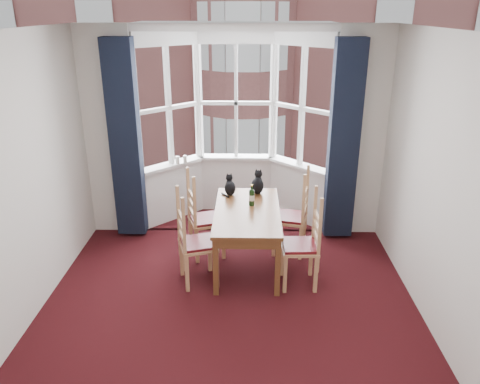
{
  "coord_description": "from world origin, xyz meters",
  "views": [
    {
      "loc": [
        0.2,
        -3.81,
        2.98
      ],
      "look_at": [
        0.1,
        1.05,
        1.05
      ],
      "focal_mm": 35.0,
      "sensor_mm": 36.0,
      "label": 1
    }
  ],
  "objects_px": {
    "dining_table": "(247,217)",
    "candle_short": "(185,159)",
    "chair_right_near": "(308,247)",
    "candle_tall": "(178,160)",
    "chair_left_far": "(199,221)",
    "cat_left": "(230,187)",
    "wine_bottle": "(252,196)",
    "chair_right_far": "(297,219)",
    "cat_right": "(258,184)",
    "chair_left_near": "(190,246)"
  },
  "relations": [
    {
      "from": "dining_table",
      "to": "chair_left_near",
      "type": "relative_size",
      "value": 1.57
    },
    {
      "from": "cat_left",
      "to": "cat_right",
      "type": "xyz_separation_m",
      "value": [
        0.35,
        0.06,
        0.01
      ]
    },
    {
      "from": "cat_right",
      "to": "wine_bottle",
      "type": "bearing_deg",
      "value": -100.71
    },
    {
      "from": "cat_right",
      "to": "candle_short",
      "type": "relative_size",
      "value": 2.73
    },
    {
      "from": "cat_right",
      "to": "dining_table",
      "type": "bearing_deg",
      "value": -103.04
    },
    {
      "from": "dining_table",
      "to": "candle_short",
      "type": "relative_size",
      "value": 12.56
    },
    {
      "from": "chair_right_near",
      "to": "candle_tall",
      "type": "xyz_separation_m",
      "value": [
        -1.7,
        1.75,
        0.45
      ]
    },
    {
      "from": "dining_table",
      "to": "cat_left",
      "type": "height_order",
      "value": "cat_left"
    },
    {
      "from": "chair_right_far",
      "to": "candle_tall",
      "type": "distance_m",
      "value": 1.98
    },
    {
      "from": "chair_left_far",
      "to": "chair_right_near",
      "type": "xyz_separation_m",
      "value": [
        1.28,
        -0.65,
        0.0
      ]
    },
    {
      "from": "dining_table",
      "to": "candle_tall",
      "type": "distance_m",
      "value": 1.69
    },
    {
      "from": "chair_left_far",
      "to": "candle_tall",
      "type": "height_order",
      "value": "candle_tall"
    },
    {
      "from": "chair_left_near",
      "to": "chair_left_far",
      "type": "distance_m",
      "value": 0.64
    },
    {
      "from": "wine_bottle",
      "to": "chair_right_far",
      "type": "bearing_deg",
      "value": 16.25
    },
    {
      "from": "chair_left_near",
      "to": "cat_right",
      "type": "xyz_separation_m",
      "value": [
        0.77,
        0.98,
        0.38
      ]
    },
    {
      "from": "cat_right",
      "to": "wine_bottle",
      "type": "xyz_separation_m",
      "value": [
        -0.08,
        -0.41,
        -0.0
      ]
    },
    {
      "from": "candle_tall",
      "to": "cat_right",
      "type": "bearing_deg",
      "value": -33.75
    },
    {
      "from": "cat_right",
      "to": "candle_tall",
      "type": "height_order",
      "value": "cat_right"
    },
    {
      "from": "chair_left_far",
      "to": "dining_table",
      "type": "bearing_deg",
      "value": -19.93
    },
    {
      "from": "dining_table",
      "to": "wine_bottle",
      "type": "distance_m",
      "value": 0.26
    },
    {
      "from": "cat_left",
      "to": "dining_table",
      "type": "bearing_deg",
      "value": -65.52
    },
    {
      "from": "chair_right_far",
      "to": "wine_bottle",
      "type": "bearing_deg",
      "value": -163.75
    },
    {
      "from": "chair_right_near",
      "to": "wine_bottle",
      "type": "bearing_deg",
      "value": 137.42
    },
    {
      "from": "chair_right_near",
      "to": "chair_right_far",
      "type": "xyz_separation_m",
      "value": [
        -0.05,
        0.75,
        0.0
      ]
    },
    {
      "from": "chair_right_far",
      "to": "candle_tall",
      "type": "xyz_separation_m",
      "value": [
        -1.65,
        1.0,
        0.45
      ]
    },
    {
      "from": "dining_table",
      "to": "wine_bottle",
      "type": "xyz_separation_m",
      "value": [
        0.05,
        0.15,
        0.2
      ]
    },
    {
      "from": "chair_left_near",
      "to": "candle_tall",
      "type": "bearing_deg",
      "value": 102.11
    },
    {
      "from": "chair_left_near",
      "to": "chair_left_far",
      "type": "xyz_separation_m",
      "value": [
        0.04,
        0.64,
        0.0
      ]
    },
    {
      "from": "dining_table",
      "to": "chair_left_near",
      "type": "height_order",
      "value": "chair_left_near"
    },
    {
      "from": "chair_left_far",
      "to": "candle_short",
      "type": "bearing_deg",
      "value": 105.15
    },
    {
      "from": "chair_right_far",
      "to": "cat_left",
      "type": "distance_m",
      "value": 0.95
    },
    {
      "from": "chair_left_near",
      "to": "wine_bottle",
      "type": "distance_m",
      "value": 0.97
    },
    {
      "from": "chair_right_near",
      "to": "candle_tall",
      "type": "bearing_deg",
      "value": 134.09
    },
    {
      "from": "candle_tall",
      "to": "chair_right_far",
      "type": "bearing_deg",
      "value": -31.3
    },
    {
      "from": "chair_right_far",
      "to": "chair_left_near",
      "type": "bearing_deg",
      "value": -149.8
    },
    {
      "from": "dining_table",
      "to": "candle_short",
      "type": "bearing_deg",
      "value": 123.93
    },
    {
      "from": "chair_right_far",
      "to": "cat_right",
      "type": "xyz_separation_m",
      "value": [
        -0.51,
        0.24,
        0.38
      ]
    },
    {
      "from": "chair_left_near",
      "to": "chair_right_far",
      "type": "distance_m",
      "value": 1.48
    },
    {
      "from": "chair_right_far",
      "to": "wine_bottle",
      "type": "xyz_separation_m",
      "value": [
        -0.58,
        -0.17,
        0.37
      ]
    },
    {
      "from": "dining_table",
      "to": "candle_tall",
      "type": "bearing_deg",
      "value": 127.52
    },
    {
      "from": "chair_left_far",
      "to": "cat_right",
      "type": "xyz_separation_m",
      "value": [
        0.73,
        0.34,
        0.38
      ]
    },
    {
      "from": "candle_short",
      "to": "chair_right_near",
      "type": "bearing_deg",
      "value": -48.23
    },
    {
      "from": "dining_table",
      "to": "chair_right_far",
      "type": "height_order",
      "value": "chair_right_far"
    },
    {
      "from": "chair_left_far",
      "to": "chair_right_far",
      "type": "height_order",
      "value": "same"
    },
    {
      "from": "cat_left",
      "to": "wine_bottle",
      "type": "distance_m",
      "value": 0.44
    },
    {
      "from": "chair_left_near",
      "to": "dining_table",
      "type": "bearing_deg",
      "value": 33.46
    },
    {
      "from": "chair_left_near",
      "to": "candle_short",
      "type": "height_order",
      "value": "candle_short"
    },
    {
      "from": "wine_bottle",
      "to": "dining_table",
      "type": "bearing_deg",
      "value": -109.19
    },
    {
      "from": "chair_left_near",
      "to": "chair_left_far",
      "type": "relative_size",
      "value": 1.0
    },
    {
      "from": "candle_tall",
      "to": "chair_left_far",
      "type": "bearing_deg",
      "value": -69.51
    }
  ]
}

